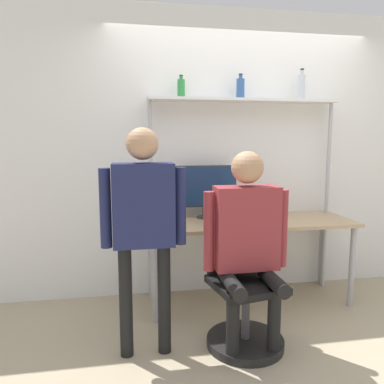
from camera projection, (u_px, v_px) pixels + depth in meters
ground_plane at (260, 318)px, 3.16m from camera, size 12.00×12.00×0.00m
wall_back at (239, 154)px, 3.66m from camera, size 8.00×0.06×2.70m
desk at (249, 229)px, 3.40m from camera, size 1.87×0.65×0.76m
shelf_unit at (244, 133)px, 3.48m from camera, size 1.78×0.23×1.86m
monitor at (205, 188)px, 3.46m from camera, size 0.59×0.16×0.49m
laptop at (224, 218)px, 3.20m from camera, size 0.32×0.21×0.21m
cell_phone at (258, 225)px, 3.17m from camera, size 0.07×0.15×0.01m
office_chair at (243, 305)px, 2.73m from camera, size 0.56×0.56×0.94m
person_seated at (248, 233)px, 2.61m from camera, size 0.61×0.47×1.41m
person_standing at (144, 214)px, 2.49m from camera, size 0.57×0.21×1.57m
bottle_clear at (301, 87)px, 3.51m from camera, size 0.07×0.07×0.29m
bottle_green at (181, 88)px, 3.32m from camera, size 0.07×0.07×0.20m
bottle_blue at (240, 88)px, 3.42m from camera, size 0.07×0.07×0.22m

